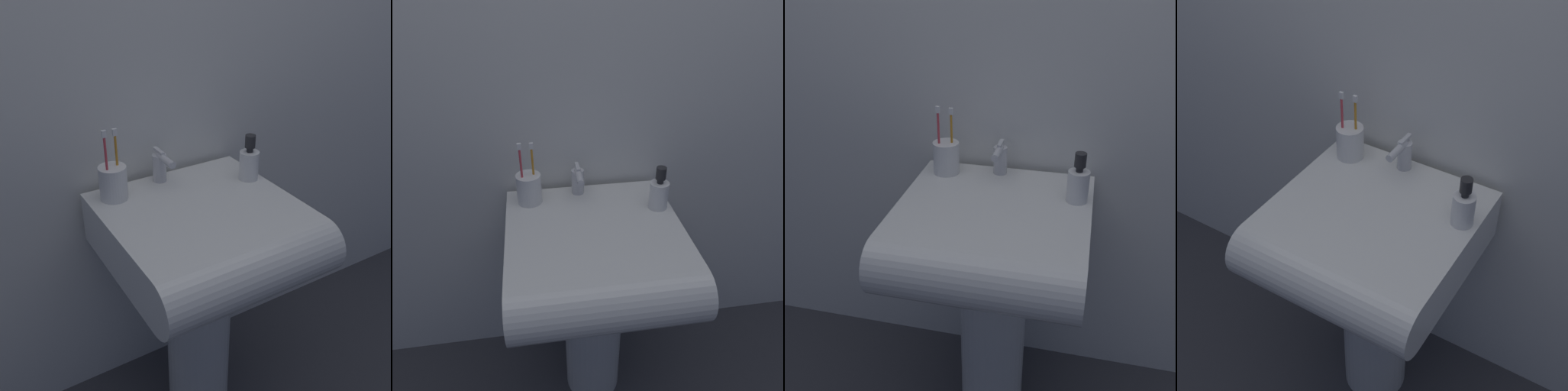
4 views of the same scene
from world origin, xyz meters
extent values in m
plane|color=#38383D|center=(0.00, 0.00, 0.00)|extent=(6.00, 6.00, 0.00)
cube|color=silver|center=(0.00, 0.28, 1.20)|extent=(5.00, 0.05, 2.40)
cylinder|color=white|center=(0.00, 0.00, 0.31)|extent=(0.21, 0.21, 0.62)
cube|color=white|center=(0.00, 0.00, 0.70)|extent=(0.54, 0.48, 0.16)
cylinder|color=white|center=(0.00, -0.24, 0.70)|extent=(0.54, 0.16, 0.16)
cylinder|color=silver|center=(-0.02, 0.20, 0.82)|extent=(0.04, 0.04, 0.09)
cylinder|color=silver|center=(-0.02, 0.15, 0.87)|extent=(0.02, 0.09, 0.02)
cube|color=silver|center=(-0.02, 0.20, 0.88)|extent=(0.01, 0.06, 0.01)
cylinder|color=white|center=(-0.19, 0.16, 0.83)|extent=(0.08, 0.08, 0.10)
cylinder|color=#D83F4C|center=(-0.21, 0.15, 0.88)|extent=(0.01, 0.01, 0.18)
cube|color=white|center=(-0.21, 0.15, 0.99)|extent=(0.01, 0.01, 0.02)
cylinder|color=orange|center=(-0.17, 0.17, 0.88)|extent=(0.01, 0.01, 0.18)
cube|color=white|center=(-0.17, 0.17, 0.98)|extent=(0.01, 0.01, 0.02)
cylinder|color=white|center=(0.22, 0.07, 0.82)|extent=(0.06, 0.06, 0.09)
cylinder|color=#262628|center=(0.22, 0.07, 0.88)|extent=(0.02, 0.02, 0.01)
cylinder|color=#262628|center=(0.22, 0.07, 0.90)|extent=(0.03, 0.03, 0.04)
camera|label=1|loc=(-0.62, -1.03, 1.47)|focal=45.00mm
camera|label=2|loc=(-0.16, -0.92, 1.47)|focal=35.00mm
camera|label=3|loc=(0.24, -1.17, 1.44)|focal=45.00mm
camera|label=4|loc=(0.63, -1.04, 1.84)|focal=55.00mm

